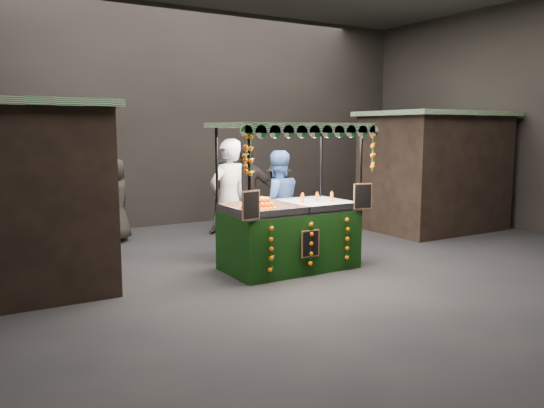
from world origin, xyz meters
TOP-DOWN VIEW (x-y plane):
  - ground at (0.00, 0.00)m, footprint 12.00×12.00m
  - market_hall at (0.00, 0.00)m, footprint 12.10×10.10m
  - neighbour_stall_right at (4.40, 1.50)m, footprint 3.00×2.20m
  - juice_stall at (-0.27, 0.10)m, footprint 2.39×1.40m
  - vendor_grey at (-0.86, 1.13)m, footprint 0.86×0.68m
  - vendor_blue at (-0.01, 0.97)m, footprint 1.01×0.85m
  - shopper_0 at (-3.33, 2.22)m, footprint 0.70×0.54m
  - shopper_1 at (0.19, 3.34)m, footprint 0.92×0.81m
  - shopper_2 at (0.20, 2.43)m, footprint 1.17×1.05m
  - shopper_3 at (1.17, 2.83)m, footprint 1.10×1.11m
  - shopper_4 at (-2.10, 3.68)m, footprint 0.97×0.90m

SIDE VIEW (x-z plane):
  - ground at x=0.00m, z-range 0.00..0.00m
  - juice_stall at x=-0.27m, z-range -0.44..1.87m
  - shopper_3 at x=1.17m, z-range 0.00..1.54m
  - shopper_1 at x=0.19m, z-range 0.00..1.61m
  - shopper_4 at x=-2.10m, z-range 0.00..1.66m
  - shopper_0 at x=-3.33m, z-range 0.00..1.72m
  - vendor_blue at x=-0.01m, z-range 0.00..1.85m
  - shopper_2 at x=0.20m, z-range 0.00..1.91m
  - vendor_grey at x=-0.86m, z-range 0.00..2.06m
  - neighbour_stall_right at x=4.40m, z-range 0.01..2.61m
  - market_hall at x=0.00m, z-range 0.86..5.91m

